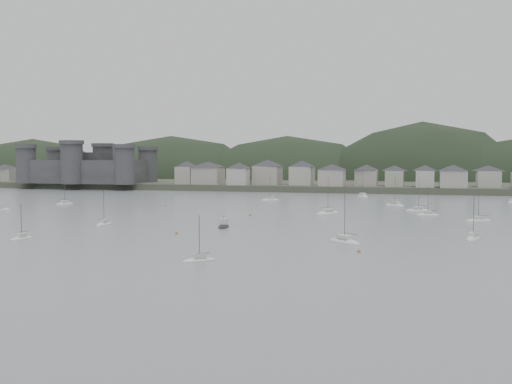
# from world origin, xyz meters

# --- Properties ---
(ground) EXTENTS (900.00, 900.00, 0.00)m
(ground) POSITION_xyz_m (0.00, 0.00, 0.00)
(ground) COLOR slate
(ground) RESTS_ON ground
(far_shore_land) EXTENTS (900.00, 250.00, 3.00)m
(far_shore_land) POSITION_xyz_m (0.00, 295.00, 1.50)
(far_shore_land) COLOR #383D2D
(far_shore_land) RESTS_ON ground
(forested_ridge) EXTENTS (851.55, 103.94, 102.57)m
(forested_ridge) POSITION_xyz_m (4.83, 269.40, -11.28)
(forested_ridge) COLOR black
(forested_ridge) RESTS_ON ground
(castle) EXTENTS (66.00, 43.00, 20.00)m
(castle) POSITION_xyz_m (-120.00, 179.80, 10.96)
(castle) COLOR #363739
(castle) RESTS_ON far_shore_land
(waterfront_town) EXTENTS (451.48, 28.46, 12.92)m
(waterfront_town) POSITION_xyz_m (50.59, 183.34, 8.66)
(waterfront_town) COLOR #9A978D
(waterfront_town) RESTS_ON far_shore_land
(moored_fleet) EXTENTS (216.77, 177.31, 13.29)m
(moored_fleet) POSITION_xyz_m (-2.94, 59.05, 0.18)
(moored_fleet) COLOR silver
(moored_fleet) RESTS_ON ground
(motor_launch_far) EXTENTS (3.73, 7.46, 3.72)m
(motor_launch_far) POSITION_xyz_m (4.06, 28.41, 0.30)
(motor_launch_far) COLOR black
(motor_launch_far) RESTS_ON ground
(mooring_buoys) EXTENTS (176.93, 121.78, 0.70)m
(mooring_buoys) POSITION_xyz_m (4.19, 58.66, 0.15)
(mooring_buoys) COLOR #AF663A
(mooring_buoys) RESTS_ON ground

